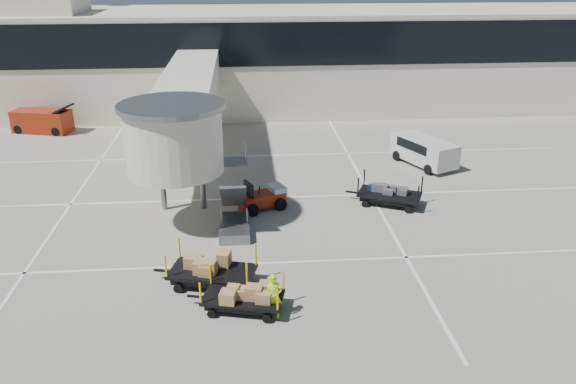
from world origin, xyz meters
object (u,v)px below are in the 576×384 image
ground_worker (274,296)px  minivan (423,149)px  box_cart_near (242,297)px  baggage_tug (262,198)px  suitcase_cart (391,195)px  box_cart_far (216,272)px  belt_loader (43,121)px

ground_worker → minivan: size_ratio=0.36×
ground_worker → box_cart_near: bearing=168.8°
baggage_tug → box_cart_near: bearing=-120.1°
suitcase_cart → box_cart_far: size_ratio=0.94×
suitcase_cart → box_cart_near: size_ratio=1.07×
box_cart_far → baggage_tug: bearing=88.5°
box_cart_near → ground_worker: (1.14, -0.50, 0.32)m
baggage_tug → box_cart_near: 9.07m
ground_worker → minivan: (10.18, 15.36, 0.15)m
box_cart_near → belt_loader: (-14.53, 24.14, 0.29)m
suitcase_cart → minivan: minivan is taller
suitcase_cart → ground_worker: ground_worker is taller
box_cart_far → belt_loader: bearing=135.7°
box_cart_near → minivan: 18.69m
baggage_tug → ground_worker: 9.50m
suitcase_cart → belt_loader: size_ratio=0.84×
ground_worker → minivan: ground_worker is taller
ground_worker → belt_loader: bearing=134.9°
baggage_tug → box_cart_near: (-1.12, -9.00, -0.05)m
ground_worker → minivan: 18.43m
box_cart_far → minivan: (12.31, 13.17, 0.38)m
ground_worker → belt_loader: belt_loader is taller
suitcase_cart → belt_loader: (-22.35, 15.24, 0.28)m
box_cart_far → ground_worker: 3.07m
belt_loader → box_cart_far: bearing=-43.7°
suitcase_cart → box_cart_far: box_cart_far is taller
box_cart_near → belt_loader: bearing=134.5°
box_cart_near → box_cart_far: size_ratio=0.88×
box_cart_near → minivan: size_ratio=0.77×
suitcase_cart → minivan: 6.93m
baggage_tug → belt_loader: belt_loader is taller
suitcase_cart → belt_loader: bearing=170.3°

